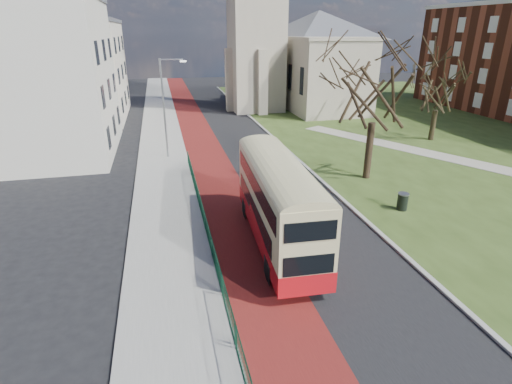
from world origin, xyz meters
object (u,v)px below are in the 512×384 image
object	(u,v)px
streetlamp	(165,104)
winter_tree_near	(377,75)
litter_bin	(403,201)
winter_tree_far	(439,86)
bus	(278,199)

from	to	relation	value
streetlamp	winter_tree_near	size ratio (longest dim) A/B	0.76
winter_tree_near	litter_bin	size ratio (longest dim) A/B	9.89
winter_tree_far	litter_bin	bearing A→B (deg)	-130.48
bus	winter_tree_near	distance (m)	13.01
streetlamp	winter_tree_near	bearing A→B (deg)	-31.26
winter_tree_near	bus	bearing A→B (deg)	-139.32
streetlamp	winter_tree_far	size ratio (longest dim) A/B	1.07
bus	winter_tree_far	size ratio (longest dim) A/B	1.38
streetlamp	bus	distance (m)	17.16
litter_bin	winter_tree_far	bearing A→B (deg)	49.52
streetlamp	winter_tree_far	bearing A→B (deg)	0.25
streetlamp	winter_tree_near	distance (m)	16.56
winter_tree_near	winter_tree_far	distance (m)	14.55
litter_bin	bus	bearing A→B (deg)	-165.85
streetlamp	litter_bin	size ratio (longest dim) A/B	7.51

